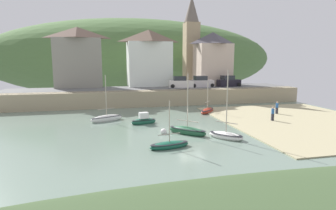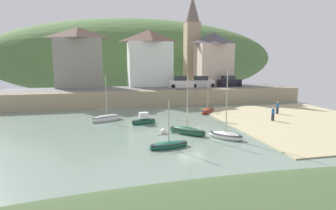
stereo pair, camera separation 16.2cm
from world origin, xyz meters
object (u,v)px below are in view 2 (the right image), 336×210
sailboat_blue_trim (187,131)px  person_near_water (273,113)px  waterfront_building_right (213,58)px  sailboat_nearest_shore (107,118)px  dinghy_open_wooden (208,111)px  parked_car_by_wall (202,82)px  person_on_slipway (277,107)px  motorboat_with_cabin (226,135)px  parked_car_near_slipway (181,83)px  mooring_buoy (164,132)px  waterfront_building_left (79,57)px  sailboat_tall_mast (169,145)px  church_with_spire (192,39)px  fishing_boat_green (144,121)px  waterfront_building_centre (150,58)px  parked_car_end_of_row (229,82)px

sailboat_blue_trim → person_near_water: (11.33, 3.15, 0.67)m
waterfront_building_right → sailboat_nearest_shore: waterfront_building_right is taller
dinghy_open_wooden → parked_car_by_wall: size_ratio=1.06×
person_on_slipway → person_near_water: (-3.01, -3.63, 0.00)m
motorboat_with_cabin → parked_car_near_slipway: size_ratio=1.51×
person_on_slipway → mooring_buoy: size_ratio=2.55×
waterfront_building_left → sailboat_tall_mast: size_ratio=2.53×
waterfront_building_left → person_on_slipway: 32.83m
person_on_slipway → mooring_buoy: 17.66m
church_with_spire → motorboat_with_cabin: church_with_spire is taller
church_with_spire → sailboat_blue_trim: 33.00m
waterfront_building_left → fishing_boat_green: 23.04m
waterfront_building_left → parked_car_near_slipway: waterfront_building_left is taller
waterfront_building_centre → parked_car_by_wall: waterfront_building_centre is taller
fishing_boat_green → church_with_spire: bearing=50.5°
dinghy_open_wooden → church_with_spire: bearing=29.2°
sailboat_blue_trim → sailboat_nearest_shore: (-7.52, 7.71, 0.00)m
waterfront_building_left → sailboat_nearest_shore: waterfront_building_left is taller
sailboat_nearest_shore → parked_car_end_of_row: sailboat_nearest_shore is taller
motorboat_with_cabin → mooring_buoy: motorboat_with_cabin is taller
dinghy_open_wooden → parked_car_end_of_row: size_ratio=1.02×
fishing_boat_green → person_on_slipway: person_on_slipway is taller
waterfront_building_right → fishing_boat_green: 26.90m
parked_car_end_of_row → waterfront_building_centre: bearing=155.0°
dinghy_open_wooden → motorboat_with_cabin: motorboat_with_cabin is taller
mooring_buoy → waterfront_building_centre: bearing=83.9°
waterfront_building_centre → waterfront_building_left: bearing=-180.0°
parked_car_by_wall → sailboat_tall_mast: bearing=-116.1°
sailboat_blue_trim → parked_car_by_wall: (8.97, 21.09, 2.89)m
waterfront_building_right → parked_car_end_of_row: bearing=-73.4°
parked_car_by_wall → parked_car_end_of_row: same height
fishing_boat_green → parked_car_end_of_row: parked_car_end_of_row is taller
sailboat_blue_trim → person_on_slipway: 15.87m
waterfront_building_centre → church_with_spire: church_with_spire is taller
parked_car_near_slipway → person_on_slipway: (9.13, -14.31, -2.22)m
parked_car_end_of_row → motorboat_with_cabin: bearing=-122.1°
waterfront_building_right → parked_car_end_of_row: (1.34, -4.50, -4.20)m
parked_car_near_slipway → motorboat_with_cabin: bearing=-90.0°
church_with_spire → dinghy_open_wooden: (-3.80, -19.46, -10.97)m
sailboat_tall_mast → person_near_water: sailboat_tall_mast is taller
sailboat_tall_mast → parked_car_near_slipway: 26.24m
waterfront_building_right → parked_car_by_wall: waterfront_building_right is taller
motorboat_with_cabin → parked_car_near_slipway: motorboat_with_cabin is taller
parked_car_by_wall → parked_car_near_slipway: bearing=179.1°
waterfront_building_left → sailboat_blue_trim: size_ratio=1.68×
sailboat_tall_mast → waterfront_building_left: bearing=96.3°
person_near_water → motorboat_with_cabin: bearing=-147.0°
person_near_water → sailboat_blue_trim: bearing=-164.5°
waterfront_building_centre → parked_car_by_wall: bearing=-27.9°
sailboat_blue_trim → parked_car_by_wall: sailboat_blue_trim is taller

